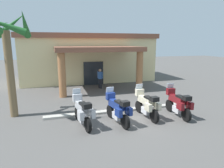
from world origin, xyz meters
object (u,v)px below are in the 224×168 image
object	(u,v)px
motorcycle_maroon	(178,103)
palm_tree_roadside	(7,44)
motel_building	(88,57)
motorcycle_blue	(118,109)
motorcycle_silver	(82,111)
motorcycle_cream	(147,104)
pedestrian	(100,77)

from	to	relation	value
motorcycle_maroon	palm_tree_roadside	xyz separation A→B (m)	(-8.26, 2.44, 3.06)
motel_building	motorcycle_blue	world-z (taller)	motel_building
motorcycle_silver	palm_tree_roadside	distance (m)	5.02
motorcycle_silver	motel_building	bearing A→B (deg)	-20.41
motorcycle_blue	motorcycle_maroon	bearing A→B (deg)	-100.06
motorcycle_silver	palm_tree_roadside	bearing A→B (deg)	46.79
motorcycle_cream	motorcycle_maroon	distance (m)	1.69
motorcycle_silver	motorcycle_maroon	size ratio (longest dim) A/B	1.00
motel_building	motorcycle_cream	distance (m)	11.65
motorcycle_blue	palm_tree_roadside	xyz separation A→B (m)	(-4.95, 2.39, 3.06)
motorcycle_silver	pedestrian	size ratio (longest dim) A/B	1.33
motorcycle_blue	motorcycle_cream	xyz separation A→B (m)	(1.66, 0.26, 0.00)
palm_tree_roadside	motel_building	bearing A→B (deg)	59.01
motorcycle_cream	motorcycle_maroon	bearing A→B (deg)	-104.26
motorcycle_maroon	motorcycle_cream	bearing A→B (deg)	81.61
motel_building	pedestrian	size ratio (longest dim) A/B	7.85
pedestrian	palm_tree_roadside	bearing A→B (deg)	176.36
motorcycle_blue	motorcycle_maroon	world-z (taller)	same
motorcycle_blue	pedestrian	world-z (taller)	pedestrian
pedestrian	palm_tree_roadside	world-z (taller)	palm_tree_roadside
motorcycle_blue	pedestrian	xyz separation A→B (m)	(0.90, 7.41, 0.26)
pedestrian	motorcycle_silver	bearing A→B (deg)	-153.70
motorcycle_blue	pedestrian	distance (m)	7.46
motorcycle_cream	pedestrian	size ratio (longest dim) A/B	1.33
motorcycle_cream	palm_tree_roadside	size ratio (longest dim) A/B	0.41
motel_building	pedestrian	distance (m)	4.57
motel_building	motorcycle_cream	xyz separation A→B (m)	(0.98, -11.49, -1.66)
motorcycle_blue	motorcycle_silver	bearing A→B (deg)	75.21
motorcycle_cream	pedestrian	world-z (taller)	pedestrian
motorcycle_cream	motorcycle_silver	bearing A→B (deg)	87.98
motorcycle_blue	motorcycle_cream	world-z (taller)	same
motorcycle_blue	palm_tree_roadside	size ratio (longest dim) A/B	0.41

